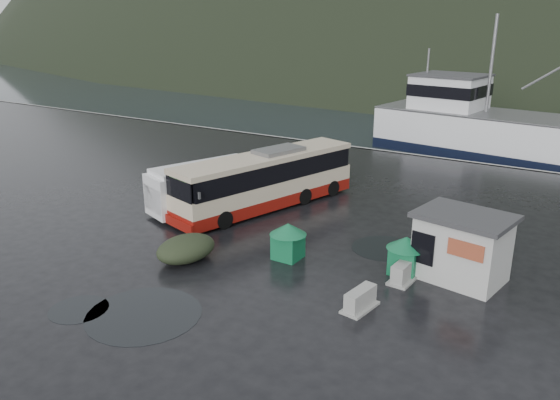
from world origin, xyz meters
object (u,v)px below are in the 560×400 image
Objects in this scene: coach_bus at (266,207)px; ticket_kiosk at (458,278)px; white_van at (205,209)px; waste_bin_right at (404,273)px; jersey_barrier_b at (360,309)px; dome_tent at (187,260)px; jersey_barrier_a at (404,280)px; waste_bin_left at (288,258)px; fishing_trawler at (523,143)px.

ticket_kiosk is (10.86, -3.06, 0.00)m from coach_bus.
white_van is 11.56m from waste_bin_right.
coach_bus is at bearing 140.14° from jersey_barrier_b.
dome_tent reaches higher than jersey_barrier_b.
jersey_barrier_a is at bearing -71.68° from waste_bin_right.
waste_bin_right reaches higher than jersey_barrier_b.
dome_tent is at bearing -155.64° from waste_bin_right.
white_van is at bearing 168.84° from jersey_barrier_a.
dome_tent is 1.79× the size of jersey_barrier_b.
waste_bin_left is 0.05× the size of fishing_trawler.
waste_bin_left is 1.01× the size of waste_bin_right.
jersey_barrier_b is (-0.52, -2.87, 0.00)m from jersey_barrier_a.
jersey_barrier_a is (0.20, -0.61, 0.00)m from waste_bin_right.
jersey_barrier_b is at bearing -27.89° from waste_bin_left.
waste_bin_right is at bearing 14.85° from waste_bin_left.
waste_bin_right is 0.45× the size of ticket_kiosk.
fishing_trawler is (11.30, 26.18, 0.00)m from white_van.
waste_bin_left is 4.19m from dome_tent.
white_van is 1.75× the size of ticket_kiosk.
ticket_kiosk reaches higher than waste_bin_right.
waste_bin_right is (11.44, -1.68, 0.00)m from white_van.
jersey_barrier_b is at bearing -100.27° from jersey_barrier_a.
coach_bus is at bearing -102.35° from fishing_trawler.
waste_bin_right is at bearing -7.07° from coach_bus.
waste_bin_right is 27.86m from fishing_trawler.
waste_bin_right is at bearing -82.03° from fishing_trawler.
waste_bin_left is 4.84m from jersey_barrier_b.
jersey_barrier_b is (-0.32, -3.48, 0.00)m from waste_bin_right.
coach_bus is 6.91× the size of jersey_barrier_a.
waste_bin_left reaches higher than jersey_barrier_a.
coach_bus is 3.23× the size of ticket_kiosk.
ticket_kiosk is at bearing -77.98° from fishing_trawler.
waste_bin_left is at bearing -91.02° from fishing_trawler.
fishing_trawler reaches higher than waste_bin_left.
jersey_barrier_a is (-1.72, -1.28, 0.00)m from ticket_kiosk.
ticket_kiosk is (13.36, -1.02, 0.00)m from white_van.
waste_bin_right is at bearing 84.80° from jersey_barrier_b.
jersey_barrier_b is (7.70, 0.15, 0.00)m from dome_tent.
white_van is 3.75× the size of jersey_barrier_a.
fishing_trawler is at bearing 89.68° from jersey_barrier_b.
waste_bin_left is 6.78m from ticket_kiosk.
dome_tent is 0.09× the size of fishing_trawler.
fishing_trawler is (-2.07, 27.20, 0.00)m from ticket_kiosk.
coach_bus reaches higher than dome_tent.
white_van is 13.40m from ticket_kiosk.
fishing_trawler is at bearing 90.29° from waste_bin_right.
ticket_kiosk is (1.92, 0.66, 0.00)m from waste_bin_right.
fishing_trawler is at bearing 85.50° from coach_bus.
fishing_trawler reaches higher than white_van.
dome_tent is 0.79× the size of ticket_kiosk.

